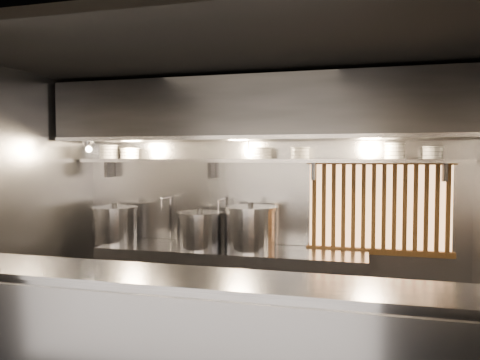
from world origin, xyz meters
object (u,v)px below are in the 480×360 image
at_px(pendant_bulb, 249,153).
at_px(stock_pot_left, 115,224).
at_px(stock_pot_right, 200,230).
at_px(stock_pot_mid, 251,228).
at_px(heat_lamp, 88,144).

distance_m(pendant_bulb, stock_pot_left, 1.84).
bearing_deg(pendant_bulb, stock_pot_right, -168.87).
xyz_separation_m(stock_pot_mid, stock_pot_right, (-0.58, -0.05, -0.04)).
height_order(heat_lamp, stock_pot_mid, heat_lamp).
height_order(pendant_bulb, stock_pot_right, pendant_bulb).
relative_size(pendant_bulb, stock_pot_left, 0.27).
bearing_deg(heat_lamp, stock_pot_right, 10.95).
height_order(pendant_bulb, stock_pot_left, pendant_bulb).
bearing_deg(stock_pot_mid, stock_pot_right, -175.06).
relative_size(stock_pot_left, stock_pot_mid, 1.09).
height_order(heat_lamp, stock_pot_right, heat_lamp).
height_order(stock_pot_left, stock_pot_right, stock_pot_left).
bearing_deg(pendant_bulb, heat_lamp, -169.00).
height_order(pendant_bulb, stock_pot_mid, pendant_bulb).
relative_size(pendant_bulb, stock_pot_mid, 0.30).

